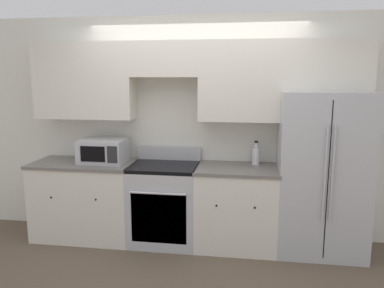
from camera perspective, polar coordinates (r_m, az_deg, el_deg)
name	(u,v)px	position (r m, az deg, el deg)	size (l,w,h in m)	color
ground_plane	(188,255)	(4.23, -0.65, -16.52)	(12.00, 12.00, 0.00)	brown
wall_back	(197,108)	(4.36, 0.75, 5.58)	(8.00, 0.39, 2.60)	silver
lower_cabinets_left	(86,199)	(4.69, -15.90, -8.12)	(1.19, 0.64, 0.92)	silver
lower_cabinets_right	(236,207)	(4.29, 6.76, -9.51)	(0.91, 0.64, 0.92)	silver
oven_range	(165,203)	(4.39, -4.19, -8.96)	(0.76, 0.65, 1.08)	#B7B7BC
refrigerator	(321,172)	(4.31, 19.02, -4.11)	(0.92, 0.80, 1.75)	#B7B7BC
microwave	(104,151)	(4.49, -13.32, -0.99)	(0.52, 0.42, 0.27)	#B7B7BC
bottle	(256,155)	(4.32, 9.72, -1.67)	(0.09, 0.09, 0.27)	silver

